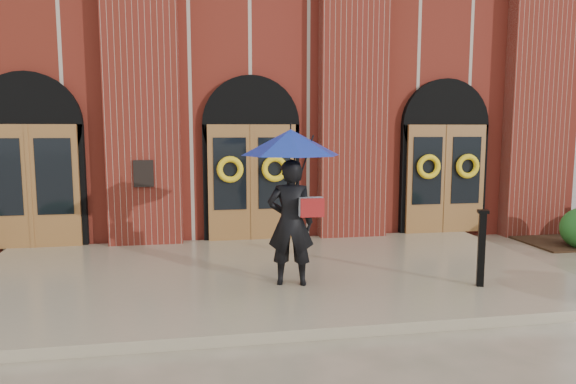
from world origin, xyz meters
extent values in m
plane|color=tan|center=(0.00, 0.00, 0.00)|extent=(90.00, 90.00, 0.00)
cube|color=gray|center=(0.00, 0.15, 0.07)|extent=(10.00, 5.30, 0.15)
cube|color=#5E1C14|center=(0.00, 8.90, 3.50)|extent=(16.00, 12.00, 7.00)
cube|color=black|center=(-2.25, 2.47, 1.65)|extent=(0.40, 0.05, 0.55)
cube|color=#5E1C14|center=(-2.25, 2.73, 3.50)|extent=(1.50, 0.45, 7.00)
cube|color=#5E1C14|center=(2.25, 2.73, 3.50)|extent=(1.50, 0.45, 7.00)
cube|color=#5E1C14|center=(6.75, 2.73, 3.50)|extent=(1.50, 0.45, 7.00)
cube|color=brown|center=(-4.50, 2.71, 1.40)|extent=(1.90, 0.10, 2.50)
cylinder|color=black|center=(-4.50, 2.85, 2.65)|extent=(2.10, 0.22, 2.10)
cube|color=brown|center=(0.00, 2.71, 1.40)|extent=(1.90, 0.10, 2.50)
cylinder|color=black|center=(0.00, 2.85, 2.65)|extent=(2.10, 0.22, 2.10)
cube|color=brown|center=(4.50, 2.71, 1.40)|extent=(1.90, 0.10, 2.50)
cylinder|color=black|center=(4.50, 2.85, 2.65)|extent=(2.10, 0.22, 2.10)
torus|color=yellow|center=(-0.48, 2.59, 1.70)|extent=(0.57, 0.13, 0.57)
torus|color=yellow|center=(0.48, 2.59, 1.70)|extent=(0.57, 0.13, 0.57)
torus|color=yellow|center=(4.02, 2.59, 1.70)|extent=(0.57, 0.13, 0.57)
torus|color=yellow|center=(4.98, 2.59, 1.70)|extent=(0.57, 0.13, 0.57)
imported|color=black|center=(0.24, -0.66, 1.13)|extent=(0.79, 0.60, 1.95)
cone|color=navy|center=(0.24, -0.66, 2.36)|extent=(1.79, 1.79, 0.39)
cylinder|color=black|center=(0.29, -0.71, 1.84)|extent=(0.02, 0.02, 0.65)
cube|color=#B5B7BB|center=(0.53, -0.82, 1.39)|extent=(0.39, 0.25, 0.29)
cube|color=maroon|center=(0.53, -0.92, 1.39)|extent=(0.36, 0.10, 0.29)
cube|color=black|center=(3.10, -1.27, 0.72)|extent=(0.13, 0.13, 1.14)
cube|color=black|center=(3.10, -1.27, 1.31)|extent=(0.21, 0.21, 0.05)
camera|label=1|loc=(-1.14, -8.32, 2.57)|focal=32.00mm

